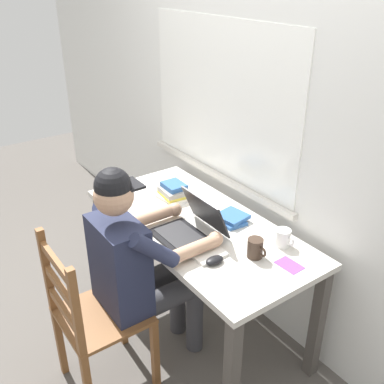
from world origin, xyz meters
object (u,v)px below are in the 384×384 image
Objects in this scene: landscape_photo_print at (289,265)px; book_stack_main at (173,192)px; coffee_mug_white at (283,238)px; wooden_chair at (93,318)px; laptop at (191,227)px; seated_person at (139,262)px; desk at (197,238)px; book_stack_side at (231,218)px; computer_mouse at (214,260)px; coffee_mug_dark at (255,248)px.

book_stack_main is at bearing -177.58° from landscape_photo_print.
wooden_chair is at bearing -112.35° from coffee_mug_white.
book_stack_main is at bearing 159.01° from laptop.
seated_person reaches higher than wooden_chair.
coffee_mug_white is at bearing 27.01° from desk.
laptop is 0.45m from book_stack_main.
wooden_chair is 4.69× the size of book_stack_side.
computer_mouse reaches higher than landscape_photo_print.
coffee_mug_dark is at bearing -152.01° from landscape_photo_print.
laptop is at bearing 85.88° from seated_person.
desk is 0.47m from coffee_mug_dark.
landscape_photo_print is at bearing 4.74° from book_stack_main.
landscape_photo_print is at bearing 51.76° from computer_mouse.
laptop is 1.57× the size of book_stack_main.
wooden_chair reaches higher than book_stack_main.
coffee_mug_white is (0.45, 0.23, 0.15)m from desk.
seated_person is at bearing -128.84° from coffee_mug_dark.
computer_mouse is (0.27, -0.05, -0.03)m from laptop.
book_stack_side is at bearing 86.87° from seated_person.
laptop is at bearing -50.28° from desk.
book_stack_side is at bearing 87.88° from wooden_chair.
computer_mouse is at bearing -10.88° from laptop.
wooden_chair is at bearing -92.12° from book_stack_side.
desk is 0.73m from wooden_chair.
wooden_chair is at bearing -90.00° from seated_person.
seated_person reaches higher than book_stack_main.
wooden_chair is at bearing -116.61° from coffee_mug_dark.
desk is 7.26× the size of book_stack_side.
coffee_mug_dark is 0.77m from book_stack_main.
coffee_mug_white reaches higher than book_stack_side.
desk is 7.02× the size of book_stack_main.
book_stack_main reaches higher than coffee_mug_white.
wooden_chair is 0.69m from computer_mouse.
book_stack_side reaches higher than landscape_photo_print.
coffee_mug_white is 0.36m from book_stack_side.
wooden_chair is 1.03m from landscape_photo_print.
coffee_mug_dark is at bearing 63.39° from wooden_chair.
seated_person is 9.66× the size of landscape_photo_print.
computer_mouse is 0.84× the size of coffee_mug_white.
seated_person is 0.63m from book_stack_main.
landscape_photo_print is (0.52, 0.83, 0.29)m from wooden_chair.
wooden_chair is 0.69m from laptop.
desk is 12.43× the size of coffee_mug_white.
wooden_chair is at bearing -92.18° from laptop.
desk is 0.52m from coffee_mug_white.
computer_mouse is 0.72m from book_stack_main.
computer_mouse is 0.85× the size of coffee_mug_dark.
coffee_mug_dark is at bearing -20.62° from book_stack_side.
computer_mouse is at bearing -110.68° from coffee_mug_dark.
seated_person reaches higher than desk.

